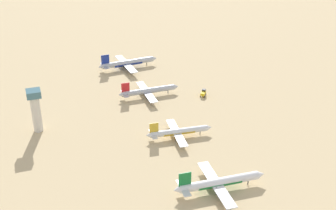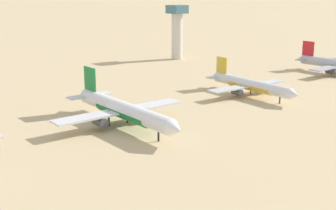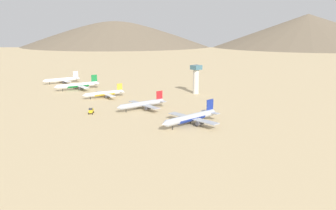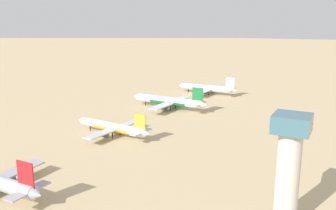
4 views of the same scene
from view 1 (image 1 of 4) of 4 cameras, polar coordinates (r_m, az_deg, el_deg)
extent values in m
plane|color=tan|center=(238.48, 0.69, -3.87)|extent=(1800.00, 1800.00, 0.00)
cylinder|color=white|center=(199.51, 6.43, -9.49)|extent=(35.83, 5.48, 3.77)
cone|color=white|center=(206.81, 11.46, -8.45)|extent=(3.35, 3.84, 3.69)
cone|color=white|center=(193.94, 1.08, -10.51)|extent=(2.94, 3.52, 3.39)
cube|color=#197A38|center=(192.21, 2.12, -9.27)|extent=(5.46, 0.61, 6.94)
cube|color=silver|center=(194.46, 1.93, -10.26)|extent=(3.74, 12.04, 0.36)
cube|color=silver|center=(199.41, 6.02, -9.72)|extent=(6.57, 33.91, 0.45)
cylinder|color=#4C4C54|center=(204.87, 5.58, -9.04)|extent=(4.27, 2.48, 2.28)
cylinder|color=#4C4C54|center=(196.17, 6.88, -10.98)|extent=(4.27, 2.48, 2.28)
cylinder|color=black|center=(205.75, 9.93, -9.28)|extent=(0.44, 0.44, 3.79)
cylinder|color=black|center=(201.95, 5.45, -9.73)|extent=(0.44, 0.44, 3.79)
cylinder|color=black|center=(198.17, 6.01, -10.57)|extent=(0.44, 0.44, 3.79)
cylinder|color=#197A38|center=(199.68, 6.42, -9.55)|extent=(19.79, 4.71, 3.77)
cylinder|color=silver|center=(235.64, 1.39, -3.30)|extent=(30.15, 5.81, 3.17)
cone|color=silver|center=(240.01, 5.15, -2.80)|extent=(2.93, 3.33, 3.10)
cone|color=silver|center=(232.36, -2.47, -3.79)|extent=(2.58, 3.04, 2.85)
cube|color=gold|center=(231.02, -1.76, -2.90)|extent=(4.59, 0.70, 5.83)
cube|color=silver|center=(232.63, -1.87, -3.64)|extent=(3.54, 10.19, 0.30)
cube|color=silver|center=(235.62, 1.09, -3.45)|extent=(6.66, 28.58, 0.37)
cylinder|color=#4C4C54|center=(240.52, 0.93, -3.08)|extent=(3.65, 2.22, 1.92)
cylinder|color=#4C4C54|center=(232.23, 1.57, -4.28)|extent=(3.65, 2.22, 1.92)
cylinder|color=black|center=(239.53, 4.01, -3.35)|extent=(0.37, 0.37, 3.18)
cylinder|color=black|center=(237.92, 0.76, -3.50)|extent=(0.37, 0.37, 3.18)
cylinder|color=black|center=(234.32, 1.03, -4.02)|extent=(0.37, 0.37, 3.18)
cylinder|color=gold|center=(235.76, 1.38, -3.35)|extent=(16.71, 4.62, 3.17)
cylinder|color=#B2B7C1|center=(278.87, -2.42, 1.80)|extent=(32.74, 3.48, 3.46)
cone|color=#B2B7C1|center=(284.00, 1.02, 2.30)|extent=(2.91, 3.39, 3.39)
cone|color=#B2B7C1|center=(274.83, -5.94, 1.28)|extent=(2.55, 3.11, 3.11)
cube|color=red|center=(273.79, -5.31, 2.14)|extent=(5.00, 0.32, 6.36)
cube|color=#A4A8B2|center=(275.24, -5.39, 1.42)|extent=(2.92, 10.91, 0.33)
cube|color=#A4A8B2|center=(278.77, -2.68, 1.65)|extent=(4.57, 30.92, 0.41)
cylinder|color=#4C4C54|center=(284.23, -2.86, 1.88)|extent=(3.82, 2.09, 2.09)
cylinder|color=#4C4C54|center=(274.78, -2.20, 0.98)|extent=(3.82, 2.09, 2.09)
cylinder|color=black|center=(283.22, 0.00, 1.77)|extent=(0.40, 0.40, 3.47)
cylinder|color=black|center=(281.23, -3.00, 1.54)|extent=(0.40, 0.40, 3.47)
cylinder|color=black|center=(277.13, -2.72, 1.15)|extent=(0.40, 0.40, 3.47)
cylinder|color=#B2B7C1|center=(320.97, -5.00, 5.27)|extent=(36.80, 6.66, 3.86)
cone|color=#B2B7C1|center=(327.36, -1.69, 5.81)|extent=(3.54, 4.03, 3.79)
cone|color=#B2B7C1|center=(315.75, -8.39, 4.71)|extent=(3.11, 3.69, 3.48)
cube|color=navy|center=(314.98, -7.81, 5.58)|extent=(5.60, 0.78, 7.12)
cube|color=#A4A8B2|center=(316.34, -7.87, 4.86)|extent=(4.18, 12.42, 0.37)
cube|color=#A4A8B2|center=(320.77, -5.26, 5.12)|extent=(7.72, 34.86, 0.46)
cylinder|color=#4C4C54|center=(326.92, -5.46, 5.27)|extent=(4.44, 2.66, 2.34)
cylinder|color=#4C4C54|center=(316.16, -4.74, 4.53)|extent=(4.44, 2.66, 2.34)
cylinder|color=black|center=(326.17, -2.67, 5.27)|extent=(0.45, 0.45, 3.88)
cylinder|color=black|center=(323.43, -5.57, 4.97)|extent=(0.45, 0.45, 3.88)
cylinder|color=black|center=(318.76, -5.26, 4.65)|extent=(0.45, 0.45, 3.88)
cylinder|color=navy|center=(321.07, -5.00, 5.22)|extent=(20.37, 5.40, 3.87)
cube|color=yellow|center=(280.51, 4.40, 1.48)|extent=(4.93, 5.55, 1.70)
cube|color=#333338|center=(281.42, 4.49, 1.87)|extent=(2.73, 2.68, 1.10)
cylinder|color=black|center=(283.08, 4.26, 1.41)|extent=(0.93, 1.09, 1.10)
cylinder|color=black|center=(282.64, 4.71, 1.35)|extent=(0.93, 1.09, 1.10)
cylinder|color=black|center=(279.60, 4.07, 1.08)|extent=(0.93, 1.09, 1.10)
cylinder|color=black|center=(279.16, 4.53, 1.02)|extent=(0.93, 1.09, 1.10)
cylinder|color=beige|center=(248.05, -16.04, -1.08)|extent=(4.80, 4.80, 19.98)
cube|color=#3F6B7A|center=(242.95, -16.39, 1.38)|extent=(7.20, 7.20, 3.60)
camera|label=2|loc=(201.49, 38.73, -5.88)|focal=50.78mm
camera|label=3|loc=(476.98, 5.68, 18.40)|focal=37.11mm
camera|label=4|loc=(303.19, -19.76, 9.86)|focal=37.75mm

